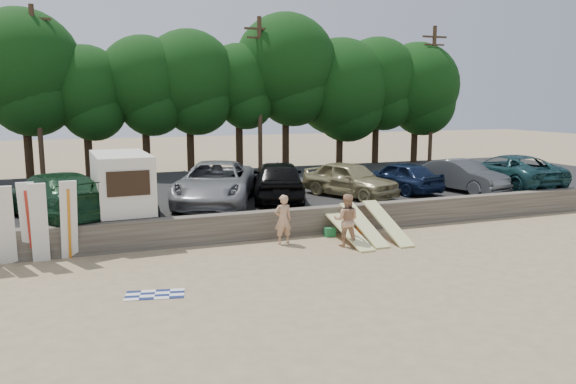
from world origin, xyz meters
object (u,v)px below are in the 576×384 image
at_px(beachgoer_b, 346,220).
at_px(box_trailer, 122,182).
at_px(beachgoer_a, 283,219).
at_px(car_4, 350,179).
at_px(car_1, 56,196).
at_px(car_2, 215,183).
at_px(car_6, 462,175).
at_px(car_5, 400,177).
at_px(cooler, 330,232).
at_px(car_3, 278,180).
at_px(car_7, 509,171).

bearing_deg(beachgoer_b, box_trailer, -0.99).
height_order(box_trailer, beachgoer_a, box_trailer).
relative_size(box_trailer, car_4, 0.83).
xyz_separation_m(car_1, car_2, (6.06, 0.82, 0.02)).
height_order(car_4, car_6, car_4).
bearing_deg(beachgoer_b, beachgoer_a, 0.90).
bearing_deg(car_5, car_4, -7.62).
distance_m(car_4, cooler, 4.82).
height_order(box_trailer, car_3, box_trailer).
height_order(car_1, car_4, car_1).
bearing_deg(car_4, cooler, -148.66).
bearing_deg(car_4, beachgoer_b, -140.87).
relative_size(car_3, car_6, 1.16).
distance_m(box_trailer, car_2, 4.12).
bearing_deg(car_5, box_trailer, -7.67).
distance_m(car_2, car_3, 2.72).
bearing_deg(car_4, car_5, -16.15).
distance_m(box_trailer, beachgoer_b, 8.21).
relative_size(car_7, beachgoer_a, 3.32).
distance_m(car_2, car_5, 8.79).
height_order(car_1, car_3, car_3).
xyz_separation_m(car_4, beachgoer_a, (-4.71, -4.18, -0.61)).
xyz_separation_m(box_trailer, car_3, (6.53, 1.42, -0.45)).
bearing_deg(car_4, car_6, -27.03).
height_order(box_trailer, car_6, box_trailer).
bearing_deg(car_7, beachgoer_a, 18.63).
relative_size(car_1, car_2, 0.94).
relative_size(car_4, car_7, 0.79).
relative_size(car_2, cooler, 16.58).
xyz_separation_m(car_2, car_5, (8.79, -0.05, -0.15)).
distance_m(car_3, cooler, 4.32).
bearing_deg(beachgoer_a, car_7, -166.12).
xyz_separation_m(car_1, car_6, (17.74, 0.02, -0.12)).
height_order(car_3, car_7, car_3).
bearing_deg(beachgoer_a, car_4, -141.16).
bearing_deg(car_3, beachgoer_b, 112.07).
xyz_separation_m(car_5, beachgoer_a, (-7.49, -4.51, -0.55)).
height_order(car_3, car_4, car_3).
distance_m(car_5, beachgoer_b, 7.87).
height_order(car_2, beachgoer_a, car_2).
distance_m(car_2, beachgoer_a, 4.79).
relative_size(car_4, cooler, 12.13).
xyz_separation_m(box_trailer, beachgoer_b, (7.03, -4.08, -1.12)).
bearing_deg(cooler, car_4, 59.69).
xyz_separation_m(car_3, beachgoer_b, (0.50, -5.50, -0.67)).
bearing_deg(car_1, car_4, 161.17).
bearing_deg(box_trailer, car_2, 19.14).
height_order(car_5, beachgoer_b, car_5).
relative_size(beachgoer_a, cooler, 4.59).
bearing_deg(cooler, car_3, 103.61).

